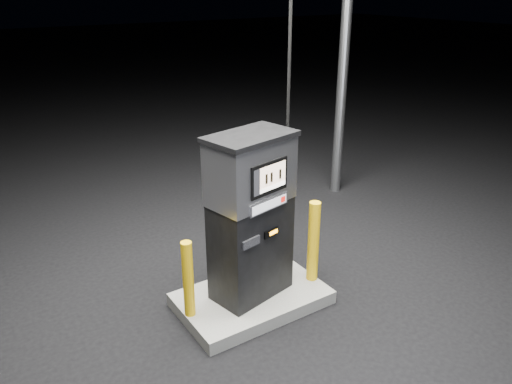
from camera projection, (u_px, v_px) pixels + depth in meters
ground at (252, 304)px, 5.57m from camera, size 80.00×80.00×0.00m
pump_island at (252, 298)px, 5.55m from camera, size 1.60×1.00×0.15m
fuel_dispenser at (251, 216)px, 5.18m from camera, size 1.04×0.71×3.76m
bollard_left at (188, 279)px, 5.00m from camera, size 0.14×0.14×0.84m
bollard_right at (313, 242)px, 5.60m from camera, size 0.17×0.17×0.96m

